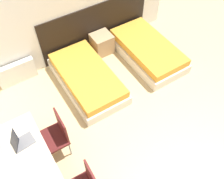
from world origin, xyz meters
TOP-DOWN VIEW (x-y plane):
  - wall_back at (0.00, 3.88)m, footprint 5.04×0.05m
  - headboard_panel at (0.66, 3.85)m, footprint 2.68×0.03m
  - bed_near_window at (-0.13, 2.88)m, footprint 1.00×1.86m
  - bed_near_door at (1.44, 2.88)m, footprint 1.00×1.86m
  - nightstand at (0.66, 3.60)m, footprint 0.45×0.42m
  - radiator at (-1.33, 3.76)m, footprint 0.81×0.12m
  - desk at (-1.74, 1.36)m, footprint 0.56×1.91m
  - chair_near_laptop at (-1.26, 1.86)m, footprint 0.48×0.48m
  - laptop at (-1.76, 1.84)m, footprint 0.34×0.25m

SIDE VIEW (x-z plane):
  - bed_near_window at x=-0.13m, z-range -0.01..0.39m
  - bed_near_door at x=1.44m, z-range -0.01..0.39m
  - nightstand at x=0.66m, z-range 0.00..0.48m
  - radiator at x=-1.33m, z-range 0.00..0.50m
  - chair_near_laptop at x=-1.26m, z-range 0.04..0.95m
  - headboard_panel at x=0.66m, z-range 0.00..1.12m
  - desk at x=-1.74m, z-range 0.21..0.96m
  - laptop at x=-1.76m, z-range 0.67..0.97m
  - wall_back at x=0.00m, z-range 0.00..2.70m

